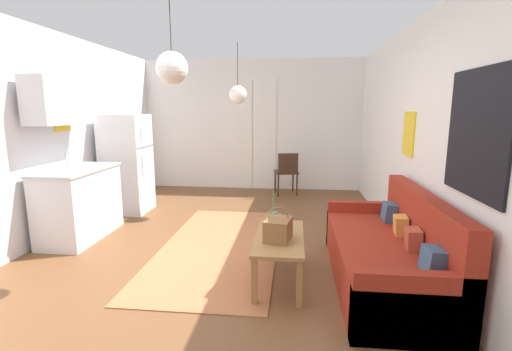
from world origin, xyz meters
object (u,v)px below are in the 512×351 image
object	(u,v)px
refrigerator	(127,164)
pendant_lamp_near	(172,68)
bamboo_vase	(273,220)
couch	(391,256)
pendant_lamp_far	(238,95)
handbag	(278,229)
coffee_table	(279,242)
accent_chair	(287,171)

from	to	relation	value
refrigerator	pendant_lamp_near	bearing A→B (deg)	-54.26
pendant_lamp_near	bamboo_vase	bearing A→B (deg)	11.37
couch	pendant_lamp_far	bearing A→B (deg)	128.60
pendant_lamp_far	refrigerator	bearing A→B (deg)	-175.23
couch	handbag	bearing A→B (deg)	-172.22
coffee_table	refrigerator	size ratio (longest dim) A/B	0.65
accent_chair	coffee_table	bearing A→B (deg)	76.93
couch	refrigerator	xyz separation A→B (m)	(-3.59, 2.12, 0.50)
bamboo_vase	handbag	xyz separation A→B (m)	(0.07, -0.33, 0.02)
refrigerator	accent_chair	bearing A→B (deg)	28.89
handbag	refrigerator	world-z (taller)	refrigerator
couch	accent_chair	bearing A→B (deg)	106.97
handbag	accent_chair	bearing A→B (deg)	90.12
pendant_lamp_far	accent_chair	bearing A→B (deg)	59.25
coffee_table	bamboo_vase	world-z (taller)	bamboo_vase
handbag	refrigerator	size ratio (longest dim) A/B	0.21
coffee_table	handbag	distance (m)	0.20
bamboo_vase	handbag	world-z (taller)	bamboo_vase
bamboo_vase	pendant_lamp_near	bearing A→B (deg)	-168.63
handbag	accent_chair	distance (m)	3.66
couch	pendant_lamp_far	distance (m)	3.31
refrigerator	accent_chair	world-z (taller)	refrigerator
handbag	refrigerator	distance (m)	3.40
accent_chair	pendant_lamp_far	xyz separation A→B (m)	(-0.74, -1.24, 1.38)
bamboo_vase	accent_chair	size ratio (longest dim) A/B	0.47
bamboo_vase	handbag	size ratio (longest dim) A/B	1.17
couch	pendant_lamp_far	size ratio (longest dim) A/B	2.21
handbag	pendant_lamp_far	distance (m)	2.84
couch	coffee_table	bearing A→B (deg)	-177.59
coffee_table	accent_chair	xyz separation A→B (m)	(-0.02, 3.55, 0.09)
refrigerator	couch	bearing A→B (deg)	-30.55
coffee_table	bamboo_vase	size ratio (longest dim) A/B	2.62
handbag	pendant_lamp_near	xyz separation A→B (m)	(-1.00, 0.14, 1.46)
coffee_table	pendant_lamp_near	size ratio (longest dim) A/B	1.33
bamboo_vase	accent_chair	bearing A→B (deg)	88.96
bamboo_vase	accent_chair	distance (m)	3.33
couch	accent_chair	distance (m)	3.67
bamboo_vase	refrigerator	distance (m)	3.14
accent_chair	pendant_lamp_far	size ratio (longest dim) A/B	0.91
couch	handbag	size ratio (longest dim) A/B	6.06
accent_chair	pendant_lamp_near	bearing A→B (deg)	60.96
pendant_lamp_near	pendant_lamp_far	bearing A→B (deg)	83.69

